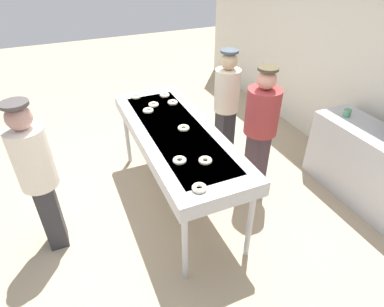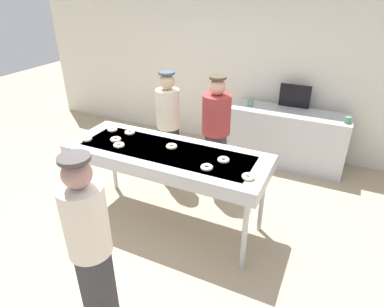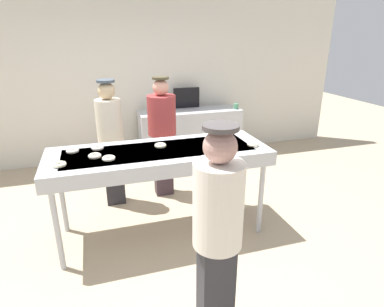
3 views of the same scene
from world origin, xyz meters
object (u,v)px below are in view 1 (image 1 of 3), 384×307
sugar_donut_3 (148,110)px  customer_waiting (37,173)px  sugar_donut_8 (136,97)px  sugar_donut_1 (180,160)px  sugar_donut_2 (205,161)px  sugar_donut_4 (199,188)px  sugar_donut_7 (154,105)px  prep_counter (378,173)px  fryer_conveyor (176,136)px  worker_baker (260,126)px  sugar_donut_0 (165,95)px  sugar_donut_6 (184,128)px  sugar_donut_5 (173,102)px  worker_assistant (226,106)px  paper_cup_1 (347,113)px

sugar_donut_3 → customer_waiting: 1.41m
sugar_donut_8 → customer_waiting: bearing=-49.0°
sugar_donut_3 → sugar_donut_8: same height
sugar_donut_1 → sugar_donut_2: size_ratio=1.00×
sugar_donut_4 → sugar_donut_8: 1.96m
sugar_donut_3 → sugar_donut_7: (-0.13, 0.11, 0.00)m
sugar_donut_3 → prep_counter: sugar_donut_3 is taller
fryer_conveyor → sugar_donut_2: bearing=2.8°
sugar_donut_7 → worker_baker: size_ratio=0.08×
sugar_donut_0 → sugar_donut_1: bearing=-14.2°
sugar_donut_6 → prep_counter: sugar_donut_6 is taller
sugar_donut_2 → sugar_donut_5: size_ratio=1.00×
worker_baker → worker_assistant: bearing=-2.6°
sugar_donut_7 → prep_counter: (1.63, 2.16, -0.57)m
sugar_donut_4 → prep_counter: (-0.02, 2.29, -0.57)m
customer_waiting → sugar_donut_4: bearing=48.8°
sugar_donut_0 → sugar_donut_7: bearing=-45.6°
sugar_donut_2 → sugar_donut_7: (-1.32, -0.07, 0.00)m
sugar_donut_3 → sugar_donut_4: size_ratio=1.00×
sugar_donut_0 → sugar_donut_3: 0.47m
prep_counter → fryer_conveyor: bearing=-114.8°
sugar_donut_0 → worker_baker: size_ratio=0.08×
prep_counter → worker_baker: bearing=-122.3°
sugar_donut_6 → worker_baker: (0.20, 0.85, -0.07)m
sugar_donut_1 → sugar_donut_8: (-1.53, 0.01, 0.00)m
worker_baker → customer_waiting: size_ratio=1.00×
sugar_donut_7 → paper_cup_1: bearing=64.8°
worker_baker → worker_assistant: same height
sugar_donut_0 → customer_waiting: customer_waiting is taller
sugar_donut_3 → worker_baker: 1.32m
sugar_donut_2 → prep_counter: (0.31, 2.08, -0.57)m
sugar_donut_3 → paper_cup_1: 2.41m
sugar_donut_2 → sugar_donut_8: bearing=-172.7°
prep_counter → sugar_donut_5: bearing=-129.7°
sugar_donut_4 → sugar_donut_6: size_ratio=1.00×
sugar_donut_2 → customer_waiting: (-0.56, -1.44, -0.09)m
sugar_donut_8 → customer_waiting: customer_waiting is taller
customer_waiting → prep_counter: 3.66m
fryer_conveyor → sugar_donut_2: 0.67m
prep_counter → sugar_donut_6: bearing=-115.0°
paper_cup_1 → customer_waiting: bearing=-94.0°
sugar_donut_1 → sugar_donut_5: bearing=162.3°
sugar_donut_3 → sugar_donut_0: bearing=136.1°
sugar_donut_3 → sugar_donut_4: 1.52m
worker_assistant → sugar_donut_3: bearing=80.0°
fryer_conveyor → sugar_donut_4: size_ratio=18.14×
sugar_donut_0 → prep_counter: 2.73m
sugar_donut_5 → paper_cup_1: 2.13m
sugar_donut_3 → sugar_donut_5: 0.36m
sugar_donut_5 → sugar_donut_6: (0.65, -0.12, 0.00)m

